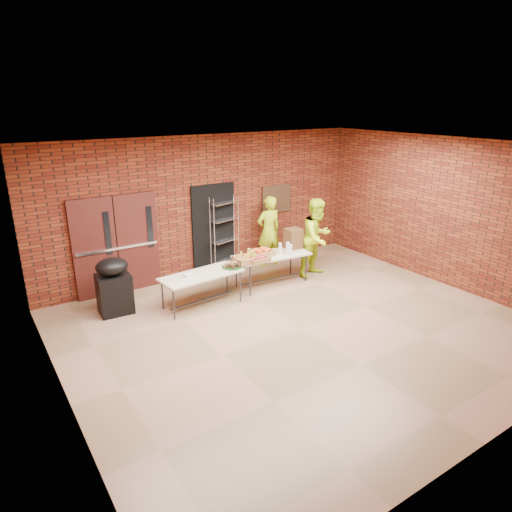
{
  "coord_description": "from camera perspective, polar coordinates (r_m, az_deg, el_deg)",
  "views": [
    {
      "loc": [
        -4.76,
        -5.68,
        3.95
      ],
      "look_at": [
        -0.07,
        1.4,
        1.0
      ],
      "focal_mm": 32.0,
      "sensor_mm": 36.0,
      "label": 1
    }
  ],
  "objects": [
    {
      "name": "room",
      "position": [
        7.77,
        6.15,
        1.45
      ],
      "size": [
        8.08,
        7.08,
        3.28
      ],
      "color": "olive",
      "rests_on": "ground"
    },
    {
      "name": "double_doors",
      "position": [
        9.91,
        -17.0,
        1.3
      ],
      "size": [
        1.78,
        0.12,
        2.1
      ],
      "color": "#421312",
      "rests_on": "room"
    },
    {
      "name": "dark_doorway",
      "position": [
        10.75,
        -5.31,
        3.43
      ],
      "size": [
        1.1,
        0.06,
        2.1
      ],
      "primitive_type": "cube",
      "color": "black",
      "rests_on": "room"
    },
    {
      "name": "bronze_plaque",
      "position": [
        11.55,
        2.57,
        7.15
      ],
      "size": [
        0.85,
        0.04,
        0.7
      ],
      "primitive_type": "cube",
      "color": "#3C2918",
      "rests_on": "room"
    },
    {
      "name": "wire_rack",
      "position": [
        10.77,
        -3.96,
        2.69
      ],
      "size": [
        0.7,
        0.38,
        1.81
      ],
      "primitive_type": null,
      "rotation": [
        0.0,
        0.0,
        0.25
      ],
      "color": "silver",
      "rests_on": "room"
    },
    {
      "name": "table_left",
      "position": [
        9.06,
        -6.83,
        -2.58
      ],
      "size": [
        1.69,
        0.83,
        0.67
      ],
      "rotation": [
        0.0,
        0.0,
        0.09
      ],
      "color": "tan",
      "rests_on": "room"
    },
    {
      "name": "table_right",
      "position": [
        10.04,
        1.99,
        -0.13
      ],
      "size": [
        1.75,
        0.86,
        0.69
      ],
      "rotation": [
        0.0,
        0.0,
        -0.1
      ],
      "color": "tan",
      "rests_on": "room"
    },
    {
      "name": "basket_bananas",
      "position": [
        9.54,
        -1.22,
        -0.38
      ],
      "size": [
        0.49,
        0.38,
        0.15
      ],
      "color": "#A57242",
      "rests_on": "table_right"
    },
    {
      "name": "basket_oranges",
      "position": [
        9.92,
        0.67,
        0.4
      ],
      "size": [
        0.5,
        0.39,
        0.15
      ],
      "color": "#A57242",
      "rests_on": "table_right"
    },
    {
      "name": "basket_apples",
      "position": [
        9.56,
        0.29,
        -0.38
      ],
      "size": [
        0.43,
        0.33,
        0.13
      ],
      "color": "#A57242",
      "rests_on": "table_right"
    },
    {
      "name": "muffin_tray",
      "position": [
        9.32,
        -3.02,
        -1.15
      ],
      "size": [
        0.41,
        0.41,
        0.1
      ],
      "color": "#124512",
      "rests_on": "table_left"
    },
    {
      "name": "napkin_box",
      "position": [
        8.91,
        -8.38,
        -2.42
      ],
      "size": [
        0.18,
        0.12,
        0.06
      ],
      "primitive_type": "cube",
      "color": "silver",
      "rests_on": "table_left"
    },
    {
      "name": "coffee_dispenser",
      "position": [
        10.41,
        4.68,
        2.2
      ],
      "size": [
        0.35,
        0.31,
        0.46
      ],
      "primitive_type": "cube",
      "color": "#50331B",
      "rests_on": "table_right"
    },
    {
      "name": "cup_stack_front",
      "position": [
        10.05,
        4.01,
        1.0
      ],
      "size": [
        0.09,
        0.09,
        0.26
      ],
      "primitive_type": "cylinder",
      "color": "silver",
      "rests_on": "table_right"
    },
    {
      "name": "cup_stack_mid",
      "position": [
        10.01,
        4.35,
        0.79
      ],
      "size": [
        0.08,
        0.08,
        0.23
      ],
      "primitive_type": "cylinder",
      "color": "silver",
      "rests_on": "table_right"
    },
    {
      "name": "cup_stack_back",
      "position": [
        10.11,
        3.02,
        1.01
      ],
      "size": [
        0.08,
        0.08,
        0.23
      ],
      "primitive_type": "cylinder",
      "color": "silver",
      "rests_on": "table_right"
    },
    {
      "name": "covered_grill",
      "position": [
        9.13,
        -17.35,
        -3.57
      ],
      "size": [
        0.64,
        0.55,
        1.12
      ],
      "rotation": [
        0.0,
        0.0,
        -0.06
      ],
      "color": "black",
      "rests_on": "room"
    },
    {
      "name": "volunteer_woman",
      "position": [
        11.17,
        1.6,
        3.14
      ],
      "size": [
        0.66,
        0.46,
        1.73
      ],
      "primitive_type": "imported",
      "rotation": [
        0.0,
        0.0,
        3.07
      ],
      "color": "#B3D317",
      "rests_on": "room"
    },
    {
      "name": "volunteer_man",
      "position": [
        10.58,
        7.62,
        2.3
      ],
      "size": [
        1.02,
        0.87,
        1.82
      ],
      "primitive_type": "imported",
      "rotation": [
        0.0,
        0.0,
        0.22
      ],
      "color": "#B3D317",
      "rests_on": "room"
    }
  ]
}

